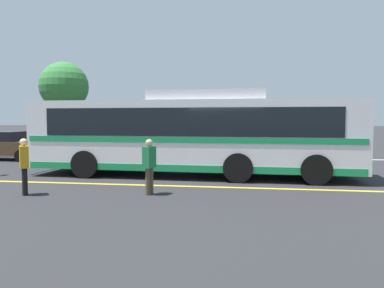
{
  "coord_description": "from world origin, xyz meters",
  "views": [
    {
      "loc": [
        0.77,
        -13.61,
        2.12
      ],
      "look_at": [
        -1.32,
        0.16,
        1.2
      ],
      "focal_mm": 35.0,
      "sensor_mm": 36.0,
      "label": 1
    }
  ],
  "objects": [
    {
      "name": "ground_plane",
      "position": [
        0.0,
        0.0,
        0.0
      ],
      "size": [
        220.0,
        220.0,
        0.0
      ],
      "primitive_type": "plane",
      "color": "#262628"
    },
    {
      "name": "lane_strip_0",
      "position": [
        -1.32,
        -2.04,
        0.0
      ],
      "size": [
        31.94,
        0.2,
        0.01
      ],
      "primitive_type": "cube",
      "rotation": [
        0.0,
        0.0,
        1.57
      ],
      "color": "gold",
      "rests_on": "ground_plane"
    },
    {
      "name": "curb_strip",
      "position": [
        -1.32,
        5.66,
        0.07
      ],
      "size": [
        39.94,
        0.36,
        0.15
      ],
      "primitive_type": "cube",
      "color": "#99999E",
      "rests_on": "ground_plane"
    },
    {
      "name": "transit_bus",
      "position": [
        -1.3,
        0.16,
        1.61
      ],
      "size": [
        12.32,
        3.0,
        3.16
      ],
      "rotation": [
        0.0,
        0.0,
        1.54
      ],
      "color": "silver",
      "rests_on": "ground_plane"
    },
    {
      "name": "parked_car_0",
      "position": [
        -11.92,
        4.22,
        0.75
      ],
      "size": [
        4.62,
        1.79,
        1.48
      ],
      "rotation": [
        0.0,
        0.0,
        -1.57
      ],
      "color": "#4C3823",
      "rests_on": "ground_plane"
    },
    {
      "name": "parked_car_1",
      "position": [
        -5.79,
        4.21,
        0.71
      ],
      "size": [
        4.58,
        2.02,
        1.37
      ],
      "rotation": [
        0.0,
        0.0,
        1.51
      ],
      "color": "olive",
      "rests_on": "ground_plane"
    },
    {
      "name": "parked_car_2",
      "position": [
        1.13,
        4.19,
        0.8
      ],
      "size": [
        4.62,
        2.11,
        1.62
      ],
      "rotation": [
        0.0,
        0.0,
        1.53
      ],
      "color": "maroon",
      "rests_on": "ground_plane"
    },
    {
      "name": "pedestrian_1",
      "position": [
        -1.99,
        -3.46,
        0.88
      ],
      "size": [
        0.32,
        0.46,
        1.57
      ],
      "rotation": [
        0.0,
        0.0,
        1.31
      ],
      "color": "brown",
      "rests_on": "ground_plane"
    },
    {
      "name": "pedestrian_2",
      "position": [
        -5.42,
        -4.06,
        0.9
      ],
      "size": [
        0.43,
        0.47,
        1.59
      ],
      "rotation": [
        0.0,
        0.0,
        2.2
      ],
      "color": "black",
      "rests_on": "ground_plane"
    },
    {
      "name": "tree_0",
      "position": [
        -11.09,
        9.27,
        4.23
      ],
      "size": [
        3.13,
        3.13,
        5.82
      ],
      "color": "#513823",
      "rests_on": "ground_plane"
    }
  ]
}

